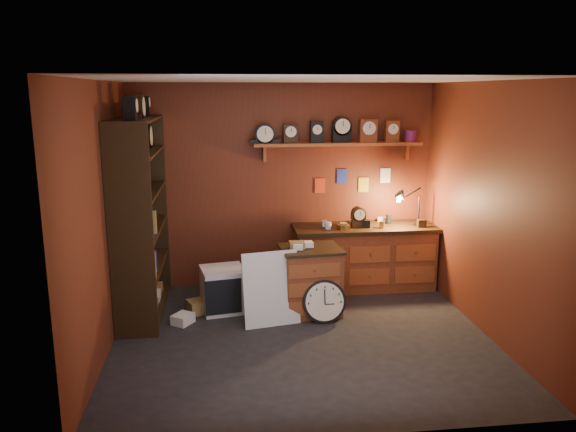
# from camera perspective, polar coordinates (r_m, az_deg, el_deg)

# --- Properties ---
(floor) EXTENTS (4.00, 4.00, 0.00)m
(floor) POSITION_cam_1_polar(r_m,az_deg,el_deg) (6.18, 1.43, -12.23)
(floor) COLOR black
(floor) RESTS_ON ground
(room_shell) EXTENTS (4.02, 3.62, 2.71)m
(room_shell) POSITION_cam_1_polar(r_m,az_deg,el_deg) (5.79, 1.81, 3.91)
(room_shell) COLOR maroon
(room_shell) RESTS_ON ground
(shelving_unit) EXTENTS (0.47, 1.60, 2.58)m
(shelving_unit) POSITION_cam_1_polar(r_m,az_deg,el_deg) (6.73, -15.04, 0.67)
(shelving_unit) COLOR black
(shelving_unit) RESTS_ON ground
(workbench) EXTENTS (1.89, 0.66, 1.36)m
(workbench) POSITION_cam_1_polar(r_m,az_deg,el_deg) (7.57, 7.72, -3.79)
(workbench) COLOR brown
(workbench) RESTS_ON ground
(low_cabinet) EXTENTS (0.75, 0.64, 0.89)m
(low_cabinet) POSITION_cam_1_polar(r_m,az_deg,el_deg) (6.69, 2.31, -6.27)
(low_cabinet) COLOR brown
(low_cabinet) RESTS_ON ground
(big_round_clock) EXTENTS (0.50, 0.17, 0.50)m
(big_round_clock) POSITION_cam_1_polar(r_m,az_deg,el_deg) (6.49, 3.69, -8.65)
(big_round_clock) COLOR black
(big_round_clock) RESTS_ON ground
(white_panel) EXTENTS (0.67, 0.30, 0.85)m
(white_panel) POSITION_cam_1_polar(r_m,az_deg,el_deg) (6.52, -1.69, -10.87)
(white_panel) COLOR silver
(white_panel) RESTS_ON ground
(mini_fridge) EXTENTS (0.58, 0.60, 0.52)m
(mini_fridge) POSITION_cam_1_polar(r_m,az_deg,el_deg) (6.85, -6.59, -7.42)
(mini_fridge) COLOR silver
(mini_fridge) RESTS_ON ground
(floor_box_a) EXTENTS (0.32, 0.30, 0.16)m
(floor_box_a) POSITION_cam_1_polar(r_m,az_deg,el_deg) (6.87, -9.03, -9.04)
(floor_box_a) COLOR olive
(floor_box_a) RESTS_ON ground
(floor_box_b) EXTENTS (0.28, 0.29, 0.11)m
(floor_box_b) POSITION_cam_1_polar(r_m,az_deg,el_deg) (6.60, -10.63, -10.24)
(floor_box_b) COLOR white
(floor_box_b) RESTS_ON ground
(floor_box_c) EXTENTS (0.32, 0.29, 0.20)m
(floor_box_c) POSITION_cam_1_polar(r_m,az_deg,el_deg) (6.60, -2.60, -9.61)
(floor_box_c) COLOR olive
(floor_box_c) RESTS_ON ground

